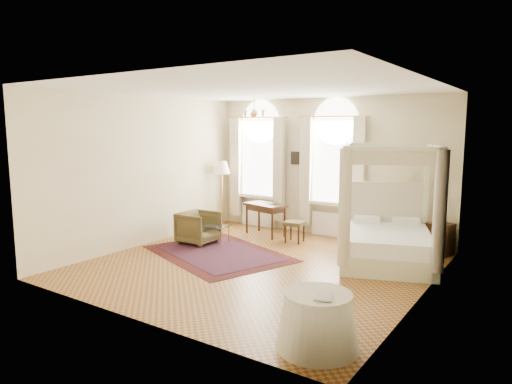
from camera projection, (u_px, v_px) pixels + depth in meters
ground at (258, 265)px, 8.69m from camera, size 6.00×6.00×0.00m
room_walls at (258, 161)px, 8.41m from camera, size 6.00×6.00×6.00m
window_left at (258, 171)px, 11.89m from camera, size 1.62×0.27×3.29m
window_right at (333, 175)px, 10.73m from camera, size 1.62×0.27×3.29m
chandelier at (254, 113)px, 9.76m from camera, size 0.51×0.45×0.50m
wall_pictures at (330, 158)px, 10.82m from camera, size 2.54×0.03×0.39m
canopy_bed at (387, 237)px, 8.71m from camera, size 2.31×2.55×2.29m
nightstand at (440, 239)px, 9.38m from camera, size 0.56×0.54×0.66m
nightstand_lamp at (440, 212)px, 9.26m from camera, size 0.26×0.26×0.37m
writing_desk at (265, 208)px, 11.04m from camera, size 1.13×0.77×0.77m
laptop at (272, 203)px, 11.07m from camera, size 0.35×0.25×0.03m
stool at (295, 225)px, 10.36m from camera, size 0.47×0.47×0.49m
armchair at (199, 228)px, 10.26m from camera, size 0.82×0.80×0.73m
coffee_table at (215, 227)px, 10.27m from camera, size 0.65×0.50×0.41m
floor_lamp at (222, 171)px, 11.90m from camera, size 0.45×0.45×1.73m
oriental_rug at (218, 253)px, 9.47m from camera, size 3.50×3.01×0.01m
side_table at (318, 321)px, 5.39m from camera, size 1.00×1.00×0.68m
book at (314, 296)px, 5.20m from camera, size 0.28×0.32×0.03m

